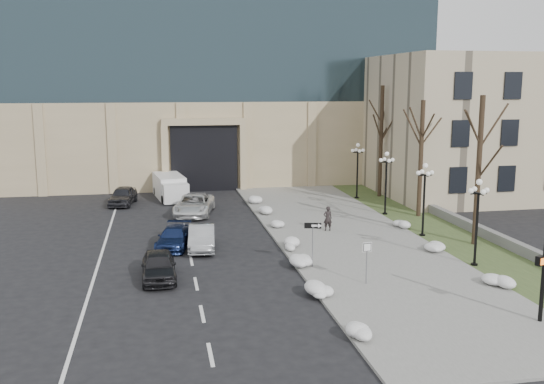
{
  "coord_description": "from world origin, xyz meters",
  "views": [
    {
      "loc": [
        -8.15,
        -22.55,
        9.68
      ],
      "look_at": [
        -1.73,
        11.14,
        3.5
      ],
      "focal_mm": 40.0,
      "sensor_mm": 36.0,
      "label": 1
    }
  ],
  "objects_px": {
    "lamppost_b": "(424,190)",
    "car_c": "(174,237)",
    "box_truck": "(170,188)",
    "pedestrian": "(328,218)",
    "lamppost_a": "(478,211)",
    "car_b": "(202,237)",
    "one_way_sign": "(316,231)",
    "lamppost_d": "(358,163)",
    "keep_sign": "(367,254)",
    "lamppost_c": "(386,175)",
    "car_d": "(194,205)",
    "car_a": "(159,266)",
    "car_e": "(123,196)",
    "traffic_signal": "(543,273)"
  },
  "relations": [
    {
      "from": "lamppost_c",
      "to": "pedestrian",
      "type": "bearing_deg",
      "value": -143.35
    },
    {
      "from": "box_truck",
      "to": "one_way_sign",
      "type": "xyz_separation_m",
      "value": [
        7.02,
        -21.57,
        1.12
      ]
    },
    {
      "from": "car_b",
      "to": "box_truck",
      "type": "distance_m",
      "value": 16.59
    },
    {
      "from": "car_b",
      "to": "car_d",
      "type": "bearing_deg",
      "value": 94.1
    },
    {
      "from": "car_b",
      "to": "pedestrian",
      "type": "bearing_deg",
      "value": 21.8
    },
    {
      "from": "car_b",
      "to": "one_way_sign",
      "type": "xyz_separation_m",
      "value": [
        5.59,
        -5.04,
        1.35
      ]
    },
    {
      "from": "car_b",
      "to": "traffic_signal",
      "type": "xyz_separation_m",
      "value": [
        12.67,
        -13.94,
        1.44
      ]
    },
    {
      "from": "lamppost_b",
      "to": "car_c",
      "type": "bearing_deg",
      "value": 178.41
    },
    {
      "from": "box_truck",
      "to": "keep_sign",
      "type": "relative_size",
      "value": 2.92
    },
    {
      "from": "car_a",
      "to": "car_d",
      "type": "height_order",
      "value": "car_d"
    },
    {
      "from": "pedestrian",
      "to": "traffic_signal",
      "type": "bearing_deg",
      "value": 102.97
    },
    {
      "from": "car_d",
      "to": "one_way_sign",
      "type": "bearing_deg",
      "value": -57.58
    },
    {
      "from": "lamppost_c",
      "to": "keep_sign",
      "type": "bearing_deg",
      "value": -114.35
    },
    {
      "from": "car_a",
      "to": "lamppost_b",
      "type": "relative_size",
      "value": 0.87
    },
    {
      "from": "car_c",
      "to": "box_truck",
      "type": "distance_m",
      "value": 15.88
    },
    {
      "from": "car_d",
      "to": "car_e",
      "type": "relative_size",
      "value": 1.27
    },
    {
      "from": "one_way_sign",
      "to": "lamppost_c",
      "type": "distance_m",
      "value": 14.51
    },
    {
      "from": "car_c",
      "to": "lamppost_a",
      "type": "distance_m",
      "value": 17.29
    },
    {
      "from": "keep_sign",
      "to": "lamppost_d",
      "type": "relative_size",
      "value": 0.46
    },
    {
      "from": "car_e",
      "to": "lamppost_c",
      "type": "height_order",
      "value": "lamppost_c"
    },
    {
      "from": "keep_sign",
      "to": "traffic_signal",
      "type": "xyz_separation_m",
      "value": [
        5.36,
        -5.78,
        0.55
      ]
    },
    {
      "from": "traffic_signal",
      "to": "car_b",
      "type": "bearing_deg",
      "value": 113.31
    },
    {
      "from": "box_truck",
      "to": "lamppost_b",
      "type": "relative_size",
      "value": 1.34
    },
    {
      "from": "car_c",
      "to": "lamppost_a",
      "type": "xyz_separation_m",
      "value": [
        15.64,
        -6.93,
        2.45
      ]
    },
    {
      "from": "box_truck",
      "to": "lamppost_c",
      "type": "bearing_deg",
      "value": -40.74
    },
    {
      "from": "car_e",
      "to": "lamppost_d",
      "type": "distance_m",
      "value": 19.48
    },
    {
      "from": "one_way_sign",
      "to": "lamppost_c",
      "type": "bearing_deg",
      "value": 68.33
    },
    {
      "from": "box_truck",
      "to": "lamppost_d",
      "type": "height_order",
      "value": "lamppost_d"
    },
    {
      "from": "lamppost_a",
      "to": "lamppost_d",
      "type": "distance_m",
      "value": 19.5
    },
    {
      "from": "pedestrian",
      "to": "one_way_sign",
      "type": "xyz_separation_m",
      "value": [
        -2.84,
        -7.58,
        1.13
      ]
    },
    {
      "from": "car_e",
      "to": "traffic_signal",
      "type": "bearing_deg",
      "value": -47.83
    },
    {
      "from": "car_d",
      "to": "keep_sign",
      "type": "relative_size",
      "value": 2.54
    },
    {
      "from": "car_d",
      "to": "keep_sign",
      "type": "distance_m",
      "value": 19.18
    },
    {
      "from": "car_b",
      "to": "lamppost_c",
      "type": "relative_size",
      "value": 0.9
    },
    {
      "from": "car_c",
      "to": "lamppost_d",
      "type": "relative_size",
      "value": 0.9
    },
    {
      "from": "one_way_sign",
      "to": "lamppost_d",
      "type": "height_order",
      "value": "lamppost_d"
    },
    {
      "from": "car_c",
      "to": "lamppost_b",
      "type": "bearing_deg",
      "value": 10.17
    },
    {
      "from": "car_e",
      "to": "traffic_signal",
      "type": "xyz_separation_m",
      "value": [
        17.93,
        -28.43,
        1.41
      ]
    },
    {
      "from": "one_way_sign",
      "to": "traffic_signal",
      "type": "distance_m",
      "value": 11.37
    },
    {
      "from": "pedestrian",
      "to": "box_truck",
      "type": "distance_m",
      "value": 17.11
    },
    {
      "from": "box_truck",
      "to": "lamppost_a",
      "type": "relative_size",
      "value": 1.34
    },
    {
      "from": "lamppost_d",
      "to": "keep_sign",
      "type": "bearing_deg",
      "value": -107.48
    },
    {
      "from": "car_e",
      "to": "lamppost_c",
      "type": "xyz_separation_m",
      "value": [
        19.3,
        -7.77,
        2.33
      ]
    },
    {
      "from": "one_way_sign",
      "to": "lamppost_a",
      "type": "bearing_deg",
      "value": 5.64
    },
    {
      "from": "box_truck",
      "to": "lamppost_c",
      "type": "distance_m",
      "value": 18.44
    },
    {
      "from": "lamppost_a",
      "to": "car_a",
      "type": "bearing_deg",
      "value": 176.44
    },
    {
      "from": "traffic_signal",
      "to": "pedestrian",
      "type": "bearing_deg",
      "value": 85.46
    },
    {
      "from": "car_a",
      "to": "lamppost_c",
      "type": "bearing_deg",
      "value": 35.06
    },
    {
      "from": "lamppost_d",
      "to": "lamppost_a",
      "type": "bearing_deg",
      "value": -90.0
    },
    {
      "from": "pedestrian",
      "to": "lamppost_d",
      "type": "relative_size",
      "value": 0.34
    }
  ]
}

